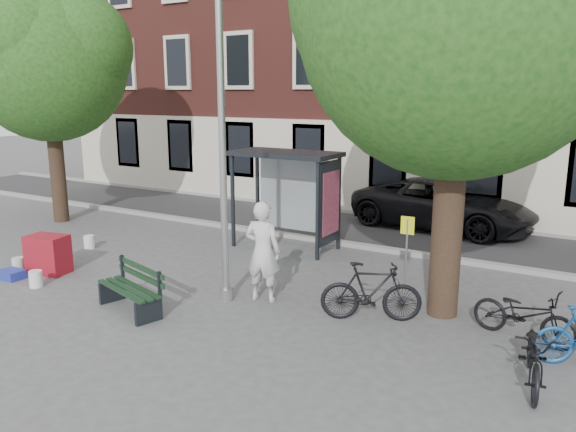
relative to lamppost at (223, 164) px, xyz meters
The scene contains 21 objects.
ground 2.78m from the lamppost, ahead, with size 90.00×90.00×0.00m, color #4C4C4F.
road 7.53m from the lamppost, 90.00° to the left, with size 40.00×4.00×0.01m, color #28282B.
curb_near 5.69m from the lamppost, 90.00° to the left, with size 40.00×0.25×0.12m, color gray.
curb_far 9.40m from the lamppost, 90.00° to the left, with size 40.00×0.25×0.12m, color gray.
building_row 13.67m from the lamppost, 90.00° to the left, with size 30.00×8.00×14.00m, color brown.
lamppost is the anchor object (origin of this frame).
tree_right 5.10m from the lamppost, 19.03° to the left, with size 5.76×5.60×8.20m.
tree_left 9.75m from the lamppost, 162.21° to the left, with size 5.18×4.86×7.40m.
bus_shelter 4.24m from the lamppost, 98.43° to the left, with size 2.85×1.45×2.62m.
painter 1.91m from the lamppost, 29.69° to the left, with size 0.75×0.49×2.06m, color silver.
bench 3.01m from the lamppost, 130.28° to the right, with size 1.79×1.00×0.88m.
bike_a 6.06m from the lamppost, 11.00° to the left, with size 0.61×1.76×0.92m, color black.
bike_c 6.34m from the lamppost, ahead, with size 0.62×1.77×0.93m, color black.
bike_d 3.72m from the lamppost, 10.07° to the left, with size 0.52×1.86×1.12m, color black.
car_dark 8.88m from the lamppost, 76.33° to the left, with size 2.54×5.51×1.53m, color black.
red_stand 5.22m from the lamppost, behind, with size 0.90×0.60×0.90m, color maroon.
blue_crate 5.84m from the lamppost, 163.89° to the right, with size 0.55×0.40×0.20m, color #212E9A.
bucket_a 5.01m from the lamppost, 159.51° to the right, with size 0.28×0.28×0.36m, color silver.
bucket_b 5.96m from the lamppost, 168.38° to the right, with size 0.28×0.28×0.36m, color silver.
bucket_c 6.21m from the lamppost, 167.82° to the left, with size 0.28×0.28×0.36m, color white.
notice_sign 4.08m from the lamppost, 36.71° to the left, with size 0.28×0.04×1.65m.
Camera 1 is at (6.63, -8.64, 4.13)m, focal length 35.00 mm.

